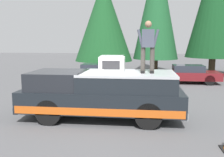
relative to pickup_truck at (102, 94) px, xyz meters
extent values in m
plane|color=#565659|center=(-0.30, -0.02, -0.87)|extent=(90.00, 90.00, 0.00)
cube|color=black|center=(0.00, 0.01, -0.17)|extent=(2.00, 5.50, 0.70)
cube|color=#CC5619|center=(0.00, 0.01, -0.37)|extent=(2.01, 5.39, 0.24)
cube|color=black|center=(0.00, 1.52, 0.48)|extent=(1.84, 1.87, 0.60)
cube|color=black|center=(0.00, -0.87, 0.44)|extent=(1.92, 3.19, 0.52)
cube|color=#B7BABF|center=(0.00, -0.87, 0.74)|extent=(1.94, 3.19, 0.08)
cube|color=#232326|center=(0.00, 2.70, -0.44)|extent=(1.96, 0.16, 0.20)
cube|color=#B2B5BA|center=(0.00, -2.68, -0.44)|extent=(1.96, 0.16, 0.20)
cylinder|color=black|center=(-0.85, 1.60, -0.45)|extent=(0.30, 0.84, 0.84)
cylinder|color=black|center=(0.85, 1.60, -0.45)|extent=(0.30, 0.84, 0.84)
cylinder|color=black|center=(-0.85, -1.59, -0.45)|extent=(0.30, 0.84, 0.84)
cylinder|color=black|center=(0.85, -1.59, -0.45)|extent=(0.30, 0.84, 0.84)
cube|color=silver|center=(0.07, -0.35, 1.04)|extent=(0.64, 0.84, 0.52)
cube|color=#2D2D30|center=(-0.25, -0.35, 1.04)|extent=(0.01, 0.59, 0.29)
cube|color=#99999E|center=(0.07, -0.35, 1.32)|extent=(0.58, 0.76, 0.04)
cylinder|color=#423D38|center=(-0.11, -1.69, 1.20)|extent=(0.15, 0.15, 0.84)
cube|color=black|center=(-0.15, -1.69, 0.82)|extent=(0.26, 0.11, 0.08)
cylinder|color=#423D38|center=(-0.11, -1.39, 1.20)|extent=(0.15, 0.15, 0.84)
cube|color=black|center=(-0.15, -1.39, 0.82)|extent=(0.26, 0.11, 0.08)
cube|color=#474C5B|center=(-0.11, -1.54, 1.91)|extent=(0.24, 0.40, 0.58)
sphere|color=#A37A5B|center=(-0.11, -1.54, 2.36)|extent=(0.22, 0.22, 0.22)
cylinder|color=#474C5B|center=(-0.14, -1.79, 1.91)|extent=(0.09, 0.23, 0.58)
cylinder|color=#474C5B|center=(-0.14, -1.30, 1.91)|extent=(0.09, 0.23, 0.58)
cube|color=maroon|center=(8.06, -4.19, -0.38)|extent=(1.64, 4.10, 0.50)
cube|color=#282D38|center=(8.06, -4.29, 0.08)|extent=(1.31, 1.89, 0.42)
cylinder|color=black|center=(7.34, -2.92, -0.56)|extent=(0.20, 0.62, 0.62)
cylinder|color=black|center=(8.78, -2.92, -0.56)|extent=(0.20, 0.62, 0.62)
cylinder|color=black|center=(7.34, -5.46, -0.56)|extent=(0.20, 0.62, 0.62)
cylinder|color=black|center=(8.78, -5.46, -0.56)|extent=(0.20, 0.62, 0.62)
cube|color=white|center=(8.07, 1.76, -0.38)|extent=(1.64, 4.10, 0.50)
cube|color=#282D38|center=(8.07, 1.66, 0.08)|extent=(1.31, 1.89, 0.42)
cylinder|color=black|center=(7.35, 3.03, -0.56)|extent=(0.20, 0.62, 0.62)
cylinder|color=black|center=(8.79, 3.03, -0.56)|extent=(0.20, 0.62, 0.62)
cylinder|color=black|center=(7.35, 0.49, -0.56)|extent=(0.20, 0.62, 0.62)
cylinder|color=black|center=(8.79, 0.49, -0.56)|extent=(0.20, 0.62, 0.62)
cylinder|color=#4C3826|center=(12.31, -6.85, -0.17)|extent=(0.51, 0.51, 1.40)
cone|color=#14421E|center=(12.31, -6.85, 4.92)|extent=(4.22, 4.22, 8.79)
cylinder|color=#4C3826|center=(13.38, -2.46, -0.29)|extent=(0.45, 0.45, 1.16)
cone|color=#1E562D|center=(13.38, -2.46, 4.85)|extent=(3.75, 3.75, 9.11)
cylinder|color=#4C3826|center=(12.63, 1.85, -0.36)|extent=(0.57, 0.57, 1.02)
cone|color=#194C23|center=(12.63, 1.85, 3.52)|extent=(4.77, 4.77, 6.75)
camera|label=1|loc=(-8.50, -1.37, 1.84)|focal=40.68mm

